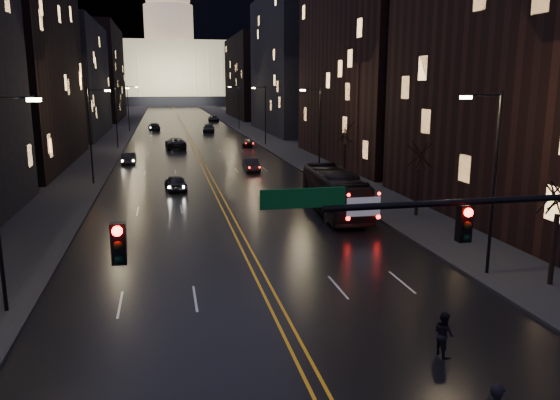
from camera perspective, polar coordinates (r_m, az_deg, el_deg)
road at (r=143.29m, az=-10.35°, el=8.12°), size 20.00×320.00×0.02m
sidewalk_left at (r=143.55m, az=-15.99°, el=7.89°), size 8.00×320.00×0.16m
sidewalk_right at (r=144.39m, az=-4.73°, el=8.33°), size 8.00×320.00×0.16m
center_line at (r=143.29m, az=-10.35°, el=8.13°), size 0.62×320.00×0.01m
building_left_mid at (r=69.13m, az=-26.86°, el=14.68°), size 12.00×30.00×28.00m
building_left_far at (r=106.24m, az=-21.49°, el=11.59°), size 12.00×34.00×20.00m
building_left_dist at (r=153.86m, az=-18.67°, el=12.42°), size 12.00×40.00×24.00m
building_right_near at (r=41.64m, az=26.43°, el=14.54°), size 12.00×26.00×24.00m
building_right_mid at (r=108.01m, az=1.62°, el=13.99°), size 12.00×34.00×26.00m
building_right_dist at (r=155.02m, az=-2.66°, el=12.65°), size 12.00×40.00×22.00m
mountain_ridge at (r=399.33m, az=-5.87°, el=19.99°), size 520.00×60.00×130.00m
capitol at (r=263.08m, az=-11.37°, el=13.51°), size 90.00×50.00×58.50m
traffic_signal at (r=17.02m, az=25.58°, el=-3.45°), size 17.29×0.45×7.00m
streetlamp_right_near at (r=27.80m, az=21.22°, el=2.50°), size 2.13×0.25×9.00m
streetlamp_right_mid at (r=55.21m, az=3.99°, el=7.62°), size 2.13×0.25×9.00m
streetlamp_left_mid at (r=53.49m, az=-19.06°, el=6.86°), size 2.13×0.25×9.00m
streetlamp_right_far at (r=84.41m, az=-1.67°, el=9.16°), size 2.13×0.25×9.00m
streetlamp_left_far at (r=83.29m, az=-16.64°, el=8.63°), size 2.13×0.25×9.00m
streetlamp_right_dist at (r=114.02m, az=-4.43°, el=9.88°), size 2.13×0.25×9.00m
streetlamp_left_dist at (r=113.19m, az=-15.49°, el=9.47°), size 2.13×0.25×9.00m
tree_right_near at (r=27.59m, az=27.19°, el=0.73°), size 2.40×2.40×6.65m
tree_right_mid at (r=39.28m, az=14.34°, el=4.68°), size 2.40×2.40×6.65m
tree_right_far at (r=54.01m, az=6.82°, el=6.88°), size 2.40×2.40×6.65m
bus at (r=39.98m, az=5.70°, el=0.84°), size 3.44×11.50×3.16m
oncoming_car_a at (r=49.32m, az=-10.84°, el=1.78°), size 2.12×4.32×1.42m
oncoming_car_b at (r=66.89m, az=-15.51°, el=4.22°), size 1.52×4.32×1.42m
oncoming_car_c at (r=81.53m, az=-10.87°, el=5.85°), size 3.08×6.06×1.64m
oncoming_car_d at (r=115.67m, az=-13.01°, el=7.48°), size 2.69×5.36×1.49m
receding_car_a at (r=59.30m, az=-3.01°, el=3.67°), size 1.53×4.21×1.38m
receding_car_b at (r=82.85m, az=-3.43°, el=6.03°), size 2.00×4.09×1.34m
receding_car_c at (r=108.02m, az=-7.46°, el=7.41°), size 2.75×5.62×1.57m
receding_car_d at (r=139.29m, az=-6.96°, el=8.43°), size 2.71×5.58×1.53m
pedestrian_b at (r=20.30m, az=16.74°, el=-13.24°), size 0.53×0.84×1.61m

